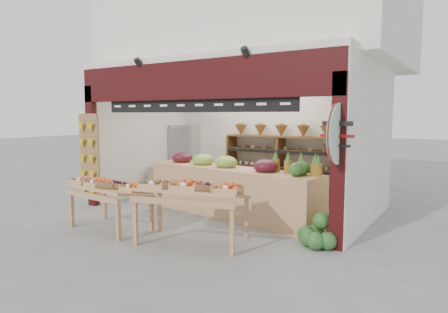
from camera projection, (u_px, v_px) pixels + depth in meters
ground at (222, 211)px, 8.39m from camera, size 60.00×60.00×0.00m
shop_structure at (259, 33)px, 9.33m from camera, size 6.36×5.12×5.40m
banana_board at (88, 156)px, 8.76m from camera, size 0.60×0.15×1.80m
gift_sign at (338, 134)px, 5.77m from camera, size 0.04×0.93×0.92m
back_shelving at (281, 152)px, 9.69m from camera, size 2.86×0.47×1.78m
refrigerator at (186, 156)px, 11.15m from camera, size 0.83×0.83×1.74m
cardboard_stack at (164, 185)px, 10.04m from camera, size 1.04×0.76×0.72m
mid_counter at (230, 190)px, 7.99m from camera, size 3.97×1.36×1.21m
display_table_left at (108, 188)px, 7.13m from camera, size 1.53×0.94×0.95m
display_table_right at (189, 190)px, 6.34m from camera, size 1.87×1.35×1.07m
watermelon_pile at (318, 235)px, 6.18m from camera, size 0.68×0.68×0.53m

